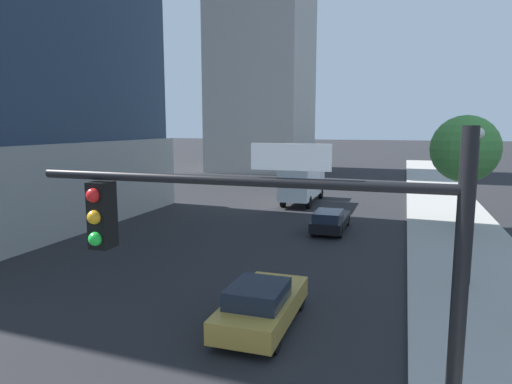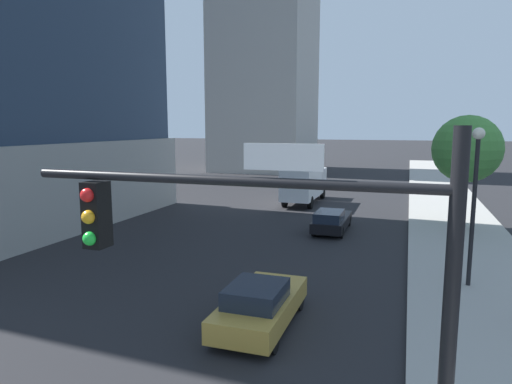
{
  "view_description": "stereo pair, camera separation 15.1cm",
  "coord_description": "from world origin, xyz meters",
  "px_view_note": "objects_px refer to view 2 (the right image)",
  "views": [
    {
      "loc": [
        5.6,
        -3.69,
        6.14
      ],
      "look_at": [
        -0.15,
        13.73,
        3.44
      ],
      "focal_mm": 31.66,
      "sensor_mm": 36.0,
      "label": 1
    },
    {
      "loc": [
        5.74,
        -3.64,
        6.14
      ],
      "look_at": [
        -0.15,
        13.73,
        3.44
      ],
      "focal_mm": 31.66,
      "sensor_mm": 36.0,
      "label": 2
    }
  ],
  "objects_px": {
    "street_tree": "(467,149)",
    "box_truck": "(304,180)",
    "street_lamp": "(475,184)",
    "construction_building": "(266,45)",
    "car_black": "(331,220)",
    "car_gold": "(260,304)",
    "traffic_light_pole": "(274,267)"
  },
  "relations": [
    {
      "from": "car_black",
      "to": "street_lamp",
      "type": "bearing_deg",
      "value": -49.91
    },
    {
      "from": "construction_building",
      "to": "street_lamp",
      "type": "xyz_separation_m",
      "value": [
        21.54,
        -42.61,
        -13.03
      ]
    },
    {
      "from": "traffic_light_pole",
      "to": "car_gold",
      "type": "relative_size",
      "value": 1.39
    },
    {
      "from": "car_gold",
      "to": "street_tree",
      "type": "bearing_deg",
      "value": 66.0
    },
    {
      "from": "car_gold",
      "to": "box_truck",
      "type": "xyz_separation_m",
      "value": [
        -3.7,
        22.35,
        1.15
      ]
    },
    {
      "from": "street_tree",
      "to": "box_truck",
      "type": "bearing_deg",
      "value": 151.56
    },
    {
      "from": "street_tree",
      "to": "traffic_light_pole",
      "type": "bearing_deg",
      "value": -101.95
    },
    {
      "from": "traffic_light_pole",
      "to": "car_gold",
      "type": "height_order",
      "value": "traffic_light_pole"
    },
    {
      "from": "street_lamp",
      "to": "car_gold",
      "type": "relative_size",
      "value": 1.31
    },
    {
      "from": "traffic_light_pole",
      "to": "car_black",
      "type": "relative_size",
      "value": 1.33
    },
    {
      "from": "street_tree",
      "to": "car_black",
      "type": "bearing_deg",
      "value": -157.22
    },
    {
      "from": "construction_building",
      "to": "street_tree",
      "type": "relative_size",
      "value": 5.96
    },
    {
      "from": "traffic_light_pole",
      "to": "street_tree",
      "type": "distance_m",
      "value": 23.62
    },
    {
      "from": "street_lamp",
      "to": "box_truck",
      "type": "relative_size",
      "value": 0.81
    },
    {
      "from": "traffic_light_pole",
      "to": "car_gold",
      "type": "xyz_separation_m",
      "value": [
        -2.41,
        6.71,
        -3.48
      ]
    },
    {
      "from": "construction_building",
      "to": "box_truck",
      "type": "bearing_deg",
      "value": -66.28
    },
    {
      "from": "street_lamp",
      "to": "car_gold",
      "type": "bearing_deg",
      "value": -138.85
    },
    {
      "from": "construction_building",
      "to": "street_tree",
      "type": "bearing_deg",
      "value": -54.92
    },
    {
      "from": "street_lamp",
      "to": "box_truck",
      "type": "height_order",
      "value": "street_lamp"
    },
    {
      "from": "car_gold",
      "to": "street_lamp",
      "type": "bearing_deg",
      "value": 41.15
    },
    {
      "from": "car_gold",
      "to": "box_truck",
      "type": "relative_size",
      "value": 0.62
    },
    {
      "from": "car_black",
      "to": "box_truck",
      "type": "height_order",
      "value": "box_truck"
    },
    {
      "from": "traffic_light_pole",
      "to": "street_lamp",
      "type": "relative_size",
      "value": 1.06
    },
    {
      "from": "street_lamp",
      "to": "car_black",
      "type": "bearing_deg",
      "value": 130.09
    },
    {
      "from": "street_tree",
      "to": "construction_building",
      "type": "bearing_deg",
      "value": 125.08
    },
    {
      "from": "car_black",
      "to": "box_truck",
      "type": "distance_m",
      "value": 9.82
    },
    {
      "from": "traffic_light_pole",
      "to": "car_black",
      "type": "distance_m",
      "value": 20.49
    },
    {
      "from": "construction_building",
      "to": "car_gold",
      "type": "relative_size",
      "value": 8.7
    },
    {
      "from": "traffic_light_pole",
      "to": "street_lamp",
      "type": "height_order",
      "value": "traffic_light_pole"
    },
    {
      "from": "street_tree",
      "to": "car_gold",
      "type": "xyz_separation_m",
      "value": [
        -7.3,
        -16.39,
        -4.06
      ]
    },
    {
      "from": "street_lamp",
      "to": "car_black",
      "type": "relative_size",
      "value": 1.25
    },
    {
      "from": "street_tree",
      "to": "box_truck",
      "type": "distance_m",
      "value": 12.84
    }
  ]
}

